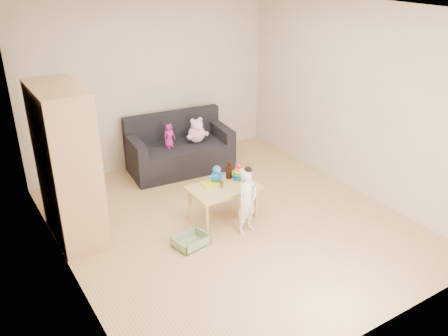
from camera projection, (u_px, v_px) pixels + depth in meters
room at (232, 126)px, 5.47m from camera, size 4.50×4.50×4.50m
wardrobe at (67, 165)px, 5.39m from camera, size 0.51×1.03×1.85m
sofa at (180, 157)px, 7.34m from camera, size 1.62×0.92×0.43m
play_table at (223, 202)px, 6.04m from camera, size 0.85×0.54×0.45m
storage_bin at (191, 241)px, 5.55m from camera, size 0.44×0.36×0.12m
toddler at (247, 201)px, 5.67m from camera, size 0.35×0.28×0.83m
pink_bear at (197, 132)px, 7.26m from camera, size 0.29×0.25×0.33m
doll at (169, 136)px, 7.06m from camera, size 0.20×0.15×0.36m
ring_stacker at (239, 174)px, 6.09m from camera, size 0.19×0.19×0.21m
brown_bottle at (229, 171)px, 6.13m from camera, size 0.08×0.08×0.24m
blue_plush at (216, 173)px, 6.03m from camera, size 0.22×0.19×0.23m
wooden_figure at (221, 184)px, 5.89m from camera, size 0.05×0.05×0.12m
yellow_book at (211, 184)px, 5.99m from camera, size 0.23×0.23×0.02m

